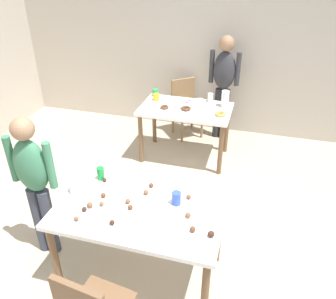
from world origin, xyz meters
TOP-DOWN VIEW (x-y plane):
  - ground_plane at (0.00, 0.00)m, footprint 6.40×6.40m
  - wall_back at (0.00, 3.20)m, footprint 6.40×0.10m
  - dining_table_near at (-0.12, 0.04)m, footprint 1.39×0.80m
  - dining_table_far at (-0.22, 2.14)m, footprint 1.20×0.72m
  - chair_far_table at (-0.38, 2.84)m, footprint 0.56×0.56m
  - person_girl_near at (-1.09, 0.07)m, footprint 0.45×0.20m
  - person_adult_far at (0.17, 2.87)m, footprint 0.45×0.23m
  - mixing_bowl at (-0.69, 0.16)m, footprint 0.21×0.21m
  - soda_can at (-0.59, 0.35)m, footprint 0.07×0.07m
  - fork_near at (0.01, -0.02)m, footprint 0.17×0.02m
  - cup_near_0 at (0.16, 0.20)m, footprint 0.08×0.08m
  - cake_ball_0 at (-0.51, -0.04)m, footprint 0.05×0.05m
  - cake_ball_1 at (0.29, 0.06)m, footprint 0.05×0.05m
  - cake_ball_2 at (-0.55, 0.32)m, footprint 0.04×0.04m
  - cake_ball_3 at (-0.25, -0.18)m, footprint 0.04×0.04m
  - cake_ball_4 at (-0.18, 0.03)m, footprint 0.04×0.04m
  - cake_ball_5 at (-0.75, 0.31)m, footprint 0.04×0.04m
  - cake_ball_6 at (-0.12, 0.25)m, footprint 0.05×0.05m
  - cake_ball_7 at (-0.54, -0.21)m, footprint 0.04×0.04m
  - cake_ball_8 at (-0.46, 0.11)m, footprint 0.05×0.05m
  - cake_ball_9 at (-0.53, -0.09)m, footprint 0.04×0.04m
  - cake_ball_10 at (0.25, 0.29)m, footprint 0.04×0.04m
  - cake_ball_11 at (0.36, -0.08)m, footprint 0.05×0.05m
  - cake_ball_12 at (-0.11, 0.36)m, footprint 0.04×0.04m
  - cake_ball_13 at (-0.23, 0.10)m, footprint 0.04×0.04m
  - cake_ball_14 at (-0.43, 0.01)m, footprint 0.04×0.04m
  - cake_ball_15 at (0.50, -0.10)m, footprint 0.05×0.05m
  - pitcher_far at (0.27, 2.33)m, footprint 0.10×0.10m
  - cup_far_0 at (-0.67, 2.28)m, footprint 0.09×0.09m
  - cup_far_1 at (0.06, 2.44)m, footprint 0.07×0.07m
  - cup_far_2 at (-0.73, 2.44)m, footprint 0.08×0.08m
  - donut_far_0 at (-0.48, 2.05)m, footprint 0.11×0.11m
  - donut_far_1 at (0.26, 2.03)m, footprint 0.14×0.14m
  - donut_far_2 at (-0.22, 2.34)m, footprint 0.10×0.10m
  - donut_far_3 at (-0.20, 2.08)m, footprint 0.13×0.13m
  - donut_far_4 at (-0.31, 2.15)m, footprint 0.14×0.14m
  - donut_far_5 at (-0.08, 2.41)m, footprint 0.12×0.12m

SIDE VIEW (x-z plane):
  - ground_plane at x=0.00m, z-range 0.00..0.00m
  - chair_far_table at x=-0.38m, z-range 0.06..0.93m
  - dining_table_far at x=-0.22m, z-range 0.27..1.02m
  - dining_table_near at x=-0.12m, z-range 0.28..1.03m
  - fork_near at x=0.01m, z-range 0.75..0.76m
  - donut_far_2 at x=-0.22m, z-range 0.75..0.78m
  - donut_far_0 at x=-0.48m, z-range 0.75..0.78m
  - donut_far_5 at x=-0.08m, z-range 0.75..0.78m
  - cake_ball_2 at x=-0.55m, z-range 0.75..0.79m
  - donut_far_3 at x=-0.20m, z-range 0.75..0.79m
  - cake_ball_5 at x=-0.75m, z-range 0.75..0.79m
  - cake_ball_14 at x=-0.43m, z-range 0.75..0.79m
  - cake_ball_7 at x=-0.54m, z-range 0.75..0.79m
  - cake_ball_9 at x=-0.53m, z-range 0.75..0.79m
  - donut_far_1 at x=0.26m, z-range 0.75..0.79m
  - cake_ball_3 at x=-0.25m, z-range 0.75..0.79m
  - cake_ball_12 at x=-0.11m, z-range 0.75..0.79m
  - donut_far_4 at x=-0.31m, z-range 0.75..0.79m
  - cake_ball_10 at x=0.25m, z-range 0.75..0.79m
  - cake_ball_13 at x=-0.23m, z-range 0.75..0.79m
  - cake_ball_4 at x=-0.18m, z-range 0.75..0.79m
  - cake_ball_6 at x=-0.12m, z-range 0.75..0.80m
  - cake_ball_8 at x=-0.46m, z-range 0.75..0.80m
  - cake_ball_1 at x=0.29m, z-range 0.75..0.80m
  - cake_ball_11 at x=0.36m, z-range 0.75..0.80m
  - cake_ball_0 at x=-0.51m, z-range 0.75..0.80m
  - cake_ball_15 at x=0.50m, z-range 0.75..0.80m
  - mixing_bowl at x=-0.69m, z-range 0.75..0.84m
  - cup_far_0 at x=-0.67m, z-range 0.75..0.84m
  - cup_far_2 at x=-0.73m, z-range 0.75..0.85m
  - cup_near_0 at x=0.16m, z-range 0.75..0.87m
  - cup_far_1 at x=0.06m, z-range 0.75..0.87m
  - soda_can at x=-0.59m, z-range 0.75..0.87m
  - person_girl_near at x=-1.09m, z-range 0.14..1.58m
  - pitcher_far at x=0.27m, z-range 0.75..0.97m
  - person_adult_far at x=0.17m, z-range 0.16..1.71m
  - wall_back at x=0.00m, z-range 0.00..2.60m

